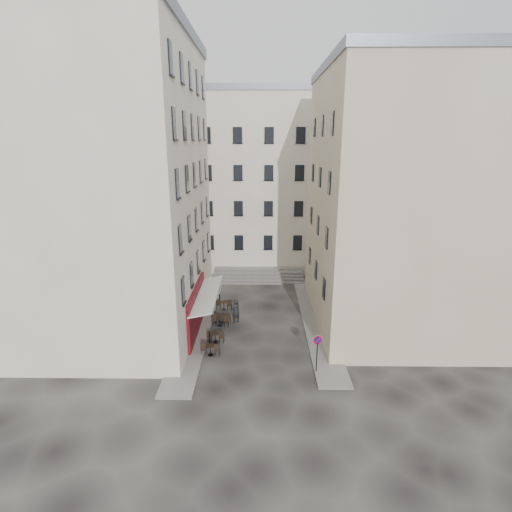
{
  "coord_description": "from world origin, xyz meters",
  "views": [
    {
      "loc": [
        0.19,
        -25.53,
        13.54
      ],
      "look_at": [
        -0.13,
        4.0,
        4.96
      ],
      "focal_mm": 28.0,
      "sensor_mm": 36.0,
      "label": 1
    }
  ],
  "objects_px": {
    "bistro_table_a": "(210,349)",
    "pedestrian": "(236,311)",
    "no_parking_sign": "(317,347)",
    "bistro_table_b": "(216,337)"
  },
  "relations": [
    {
      "from": "no_parking_sign",
      "to": "bistro_table_b",
      "type": "bearing_deg",
      "value": 139.66
    },
    {
      "from": "no_parking_sign",
      "to": "bistro_table_a",
      "type": "xyz_separation_m",
      "value": [
        -6.63,
        1.96,
        -1.31
      ]
    },
    {
      "from": "no_parking_sign",
      "to": "pedestrian",
      "type": "height_order",
      "value": "no_parking_sign"
    },
    {
      "from": "bistro_table_a",
      "to": "bistro_table_b",
      "type": "xyz_separation_m",
      "value": [
        0.13,
        1.78,
        -0.02
      ]
    },
    {
      "from": "pedestrian",
      "to": "bistro_table_a",
      "type": "bearing_deg",
      "value": 37.7
    },
    {
      "from": "bistro_table_b",
      "to": "pedestrian",
      "type": "relative_size",
      "value": 0.64
    },
    {
      "from": "bistro_table_b",
      "to": "pedestrian",
      "type": "bearing_deg",
      "value": 68.72
    },
    {
      "from": "bistro_table_a",
      "to": "pedestrian",
      "type": "xyz_separation_m",
      "value": [
        1.36,
        4.93,
        0.5
      ]
    },
    {
      "from": "bistro_table_a",
      "to": "bistro_table_b",
      "type": "relative_size",
      "value": 1.05
    },
    {
      "from": "bistro_table_a",
      "to": "pedestrian",
      "type": "distance_m",
      "value": 5.13
    }
  ]
}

